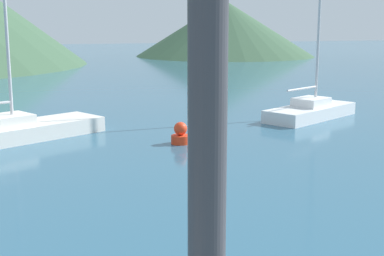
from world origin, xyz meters
name	(u,v)px	position (x,y,z in m)	size (l,w,h in m)	color
streetlamp	(208,81)	(-5.36, 0.16, 4.20)	(0.35, 0.35, 5.65)	#38383D
sailboat_inner	(311,109)	(7.61, 20.17, 0.47)	(5.57, 4.00, 10.41)	white
buoy_marker	(181,135)	(0.14, 17.08, 0.34)	(0.71, 0.71, 0.82)	red
hill_central	(225,28)	(23.35, 67.68, 3.76)	(24.56, 24.56, 7.53)	#38563D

